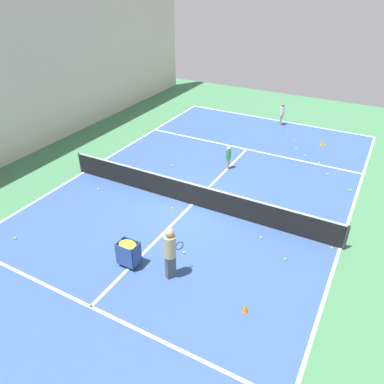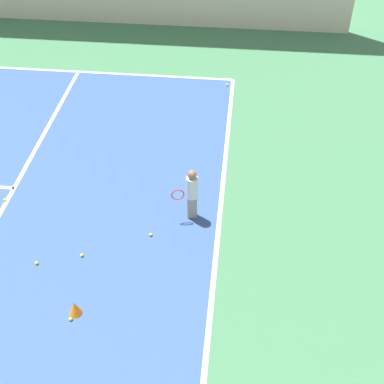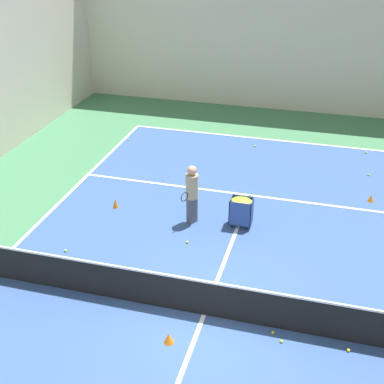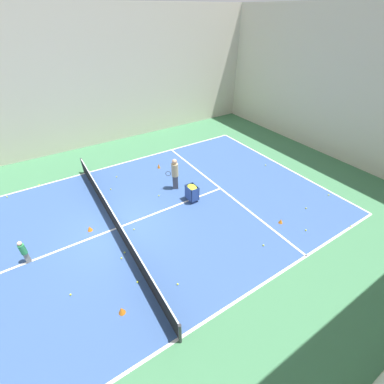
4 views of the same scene
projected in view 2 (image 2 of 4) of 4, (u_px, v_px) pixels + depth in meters
line_baseline_near at (221, 203)px, 12.19m from camera, size 11.40×0.10×0.00m
line_service_near at (14, 188)px, 12.59m from camera, size 11.40×0.10×0.00m
player_near_baseline at (192, 191)px, 11.38m from camera, size 0.32×0.59×1.30m
training_cone_4 at (75, 308)px, 9.79m from camera, size 0.24×0.24×0.32m
tennis_ball_4 at (151, 235)px, 11.38m from camera, size 0.07×0.07×0.07m
tennis_ball_10 at (37, 263)px, 10.78m from camera, size 0.07×0.07×0.07m
tennis_ball_11 at (71, 319)px, 9.75m from camera, size 0.07×0.07×0.07m
tennis_ball_15 at (5, 200)px, 12.23m from camera, size 0.07×0.07×0.07m
tennis_ball_19 at (227, 85)px, 16.18m from camera, size 0.07×0.07×0.07m
tennis_ball_26 at (82, 255)px, 10.94m from camera, size 0.07×0.07×0.07m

